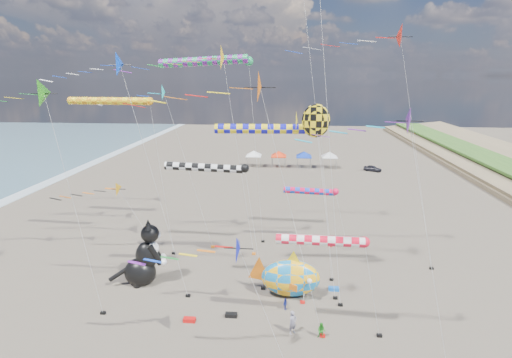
{
  "coord_description": "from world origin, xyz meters",
  "views": [
    {
      "loc": [
        1.34,
        -18.28,
        17.77
      ],
      "look_at": [
        -1.33,
        12.0,
        9.9
      ],
      "focal_mm": 28.0,
      "sensor_mm": 36.0,
      "label": 1
    }
  ],
  "objects_px": {
    "cat_inflatable": "(142,253)",
    "child_green": "(321,331)",
    "fish_inflatable": "(290,278)",
    "person_adult": "(293,322)",
    "child_blue": "(285,304)",
    "parked_car": "(373,168)"
  },
  "relations": [
    {
      "from": "fish_inflatable",
      "to": "child_green",
      "type": "bearing_deg",
      "value": -67.09
    },
    {
      "from": "person_adult",
      "to": "parked_car",
      "type": "xyz_separation_m",
      "value": [
        15.37,
        51.4,
        -0.31
      ]
    },
    {
      "from": "child_blue",
      "to": "parked_car",
      "type": "relative_size",
      "value": 0.29
    },
    {
      "from": "child_blue",
      "to": "parked_car",
      "type": "height_order",
      "value": "parked_car"
    },
    {
      "from": "person_adult",
      "to": "child_blue",
      "type": "relative_size",
      "value": 1.8
    },
    {
      "from": "person_adult",
      "to": "child_green",
      "type": "height_order",
      "value": "person_adult"
    },
    {
      "from": "child_green",
      "to": "child_blue",
      "type": "height_order",
      "value": "child_green"
    },
    {
      "from": "cat_inflatable",
      "to": "child_green",
      "type": "height_order",
      "value": "cat_inflatable"
    },
    {
      "from": "cat_inflatable",
      "to": "fish_inflatable",
      "type": "bearing_deg",
      "value": -24.6
    },
    {
      "from": "child_blue",
      "to": "parked_car",
      "type": "distance_m",
      "value": 51.0
    },
    {
      "from": "cat_inflatable",
      "to": "parked_car",
      "type": "xyz_separation_m",
      "value": [
        28.42,
        45.4,
        -2.29
      ]
    },
    {
      "from": "child_green",
      "to": "fish_inflatable",
      "type": "bearing_deg",
      "value": 131.18
    },
    {
      "from": "cat_inflatable",
      "to": "child_green",
      "type": "xyz_separation_m",
      "value": [
        15.05,
        -6.38,
        -2.26
      ]
    },
    {
      "from": "fish_inflatable",
      "to": "child_blue",
      "type": "distance_m",
      "value": 2.35
    },
    {
      "from": "cat_inflatable",
      "to": "fish_inflatable",
      "type": "relative_size",
      "value": 0.88
    },
    {
      "from": "fish_inflatable",
      "to": "child_green",
      "type": "xyz_separation_m",
      "value": [
        2.25,
        -5.33,
        -1.08
      ]
    },
    {
      "from": "parked_car",
      "to": "child_green",
      "type": "bearing_deg",
      "value": -166.99
    },
    {
      "from": "child_green",
      "to": "parked_car",
      "type": "height_order",
      "value": "child_green"
    },
    {
      "from": "cat_inflatable",
      "to": "person_adult",
      "type": "distance_m",
      "value": 14.5
    },
    {
      "from": "child_green",
      "to": "parked_car",
      "type": "bearing_deg",
      "value": 93.8
    },
    {
      "from": "child_blue",
      "to": "child_green",
      "type": "bearing_deg",
      "value": -111.3
    },
    {
      "from": "cat_inflatable",
      "to": "child_green",
      "type": "distance_m",
      "value": 16.5
    }
  ]
}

